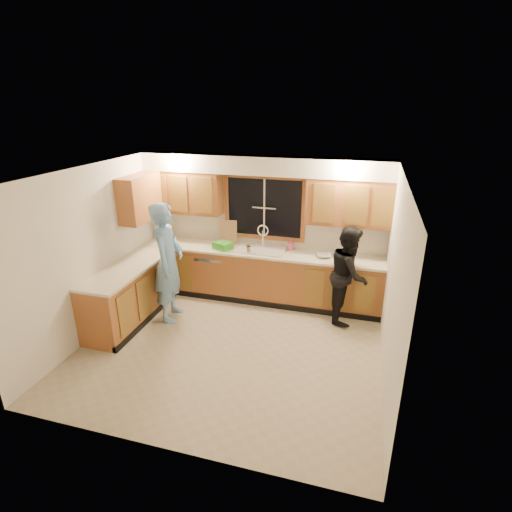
{
  "coord_description": "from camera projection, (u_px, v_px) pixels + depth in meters",
  "views": [
    {
      "loc": [
        1.69,
        -4.62,
        3.33
      ],
      "look_at": [
        0.2,
        0.65,
        1.19
      ],
      "focal_mm": 28.0,
      "sensor_mm": 36.0,
      "label": 1
    }
  ],
  "objects": [
    {
      "name": "stove",
      "position": [
        109.0,
        310.0,
        5.87
      ],
      "size": [
        0.58,
        0.75,
        0.9
      ],
      "primitive_type": "cube",
      "color": "silver",
      "rests_on": "floor"
    },
    {
      "name": "woman",
      "position": [
        349.0,
        274.0,
        6.27
      ],
      "size": [
        0.61,
        0.77,
        1.56
      ],
      "primitive_type": "imported",
      "rotation": [
        0.0,
        0.0,
        1.59
      ],
      "color": "black",
      "rests_on": "floor"
    },
    {
      "name": "knife_block",
      "position": [
        166.0,
        234.0,
        7.4
      ],
      "size": [
        0.13,
        0.11,
        0.2
      ],
      "primitive_type": "cube",
      "rotation": [
        0.0,
        0.0,
        0.2
      ],
      "color": "olive",
      "rests_on": "countertop_back"
    },
    {
      "name": "can_left",
      "position": [
        248.0,
        248.0,
        6.84
      ],
      "size": [
        0.08,
        0.08,
        0.11
      ],
      "primitive_type": "cylinder",
      "rotation": [
        0.0,
        0.0,
        -0.38
      ],
      "color": "#C3B496",
      "rests_on": "countertop_back"
    },
    {
      "name": "bowl",
      "position": [
        324.0,
        256.0,
        6.56
      ],
      "size": [
        0.29,
        0.29,
        0.06
      ],
      "primitive_type": "imported",
      "rotation": [
        0.0,
        0.0,
        0.3
      ],
      "color": "silver",
      "rests_on": "countertop_back"
    },
    {
      "name": "wall_left",
      "position": [
        93.0,
        252.0,
        5.86
      ],
      "size": [
        0.0,
        3.8,
        3.8
      ],
      "primitive_type": "plane",
      "rotation": [
        1.57,
        0.0,
        1.57
      ],
      "color": "white",
      "rests_on": "ground"
    },
    {
      "name": "man",
      "position": [
        168.0,
        262.0,
        6.25
      ],
      "size": [
        0.57,
        0.77,
        1.92
      ],
      "primitive_type": "imported",
      "rotation": [
        0.0,
        0.0,
        1.74
      ],
      "color": "#71A3D6",
      "rests_on": "floor"
    },
    {
      "name": "soffit",
      "position": [
        262.0,
        165.0,
        6.47
      ],
      "size": [
        4.2,
        0.35,
        0.3
      ],
      "primitive_type": "cube",
      "color": "white",
      "rests_on": "wall_back"
    },
    {
      "name": "window_frame",
      "position": [
        264.0,
        208.0,
        6.89
      ],
      "size": [
        1.44,
        0.03,
        1.14
      ],
      "color": "black",
      "rests_on": "wall_back"
    },
    {
      "name": "dishwasher",
      "position": [
        215.0,
        272.0,
        7.27
      ],
      "size": [
        0.6,
        0.56,
        0.82
      ],
      "primitive_type": "cube",
      "color": "silver",
      "rests_on": "floor"
    },
    {
      "name": "cutting_board",
      "position": [
        228.0,
        232.0,
        7.16
      ],
      "size": [
        0.33,
        0.18,
        0.41
      ],
      "primitive_type": "cube",
      "rotation": [
        -0.21,
        0.0,
        0.24
      ],
      "color": "tan",
      "rests_on": "countertop_back"
    },
    {
      "name": "upper_cabinets_left",
      "position": [
        184.0,
        192.0,
        7.03
      ],
      "size": [
        1.35,
        0.33,
        0.75
      ],
      "primitive_type": "cube",
      "color": "#A86130",
      "rests_on": "wall_back"
    },
    {
      "name": "upper_cabinets_return",
      "position": [
        140.0,
        198.0,
        6.61
      ],
      "size": [
        0.33,
        0.9,
        0.75
      ],
      "primitive_type": "cube",
      "color": "#A86130",
      "rests_on": "wall_left"
    },
    {
      "name": "can_right",
      "position": [
        249.0,
        250.0,
        6.69
      ],
      "size": [
        0.09,
        0.09,
        0.13
      ],
      "primitive_type": "cylinder",
      "rotation": [
        0.0,
        0.0,
        0.21
      ],
      "color": "#C3B496",
      "rests_on": "countertop_back"
    },
    {
      "name": "sink",
      "position": [
        260.0,
        253.0,
        6.9
      ],
      "size": [
        0.86,
        0.52,
        0.57
      ],
      "color": "silver",
      "rests_on": "countertop_back"
    },
    {
      "name": "countertop_left",
      "position": [
        128.0,
        268.0,
        6.22
      ],
      "size": [
        0.63,
        1.9,
        0.04
      ],
      "primitive_type": "cube",
      "color": "white",
      "rests_on": "base_cabinets_left"
    },
    {
      "name": "countertop_back",
      "position": [
        260.0,
        252.0,
        6.87
      ],
      "size": [
        4.2,
        0.63,
        0.04
      ],
      "primitive_type": "cube",
      "color": "white",
      "rests_on": "base_cabinets_back"
    },
    {
      "name": "base_cabinets_back",
      "position": [
        260.0,
        276.0,
        7.05
      ],
      "size": [
        4.2,
        0.6,
        0.88
      ],
      "primitive_type": "cube",
      "color": "#A86130",
      "rests_on": "ground"
    },
    {
      "name": "upper_cabinets_right",
      "position": [
        349.0,
        202.0,
        6.31
      ],
      "size": [
        1.35,
        0.33,
        0.75
      ],
      "primitive_type": "cube",
      "color": "#A86130",
      "rests_on": "wall_back"
    },
    {
      "name": "ceiling",
      "position": [
        226.0,
        173.0,
        4.87
      ],
      "size": [
        4.2,
        4.2,
        0.0
      ],
      "primitive_type": "plane",
      "rotation": [
        3.14,
        0.0,
        0.0
      ],
      "color": "white"
    },
    {
      "name": "wall_back",
      "position": [
        264.0,
        227.0,
        7.03
      ],
      "size": [
        4.2,
        0.0,
        4.2
      ],
      "primitive_type": "plane",
      "rotation": [
        1.57,
        0.0,
        0.0
      ],
      "color": "white",
      "rests_on": "ground"
    },
    {
      "name": "wall_right",
      "position": [
        393.0,
        286.0,
        4.79
      ],
      "size": [
        0.0,
        3.8,
        3.8
      ],
      "primitive_type": "plane",
      "rotation": [
        1.57,
        0.0,
        -1.57
      ],
      "color": "white",
      "rests_on": "ground"
    },
    {
      "name": "floor",
      "position": [
        231.0,
        347.0,
        5.78
      ],
      "size": [
        4.2,
        4.2,
        0.0
      ],
      "primitive_type": "plane",
      "color": "#B8A98D",
      "rests_on": "ground"
    },
    {
      "name": "base_cabinets_left",
      "position": [
        131.0,
        294.0,
        6.39
      ],
      "size": [
        0.6,
        1.9,
        0.88
      ],
      "primitive_type": "cube",
      "color": "#A86130",
      "rests_on": "ground"
    },
    {
      "name": "dish_crate",
      "position": [
        223.0,
        245.0,
        6.92
      ],
      "size": [
        0.34,
        0.33,
        0.13
      ],
      "primitive_type": "cube",
      "rotation": [
        0.0,
        0.0,
        -0.34
      ],
      "color": "green",
      "rests_on": "countertop_back"
    },
    {
      "name": "soap_bottle",
      "position": [
        291.0,
        244.0,
        6.88
      ],
      "size": [
        0.1,
        0.1,
        0.19
      ],
      "primitive_type": "imported",
      "rotation": [
        0.0,
        0.0,
        -0.13
      ],
      "color": "#E45689",
      "rests_on": "countertop_back"
    }
  ]
}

